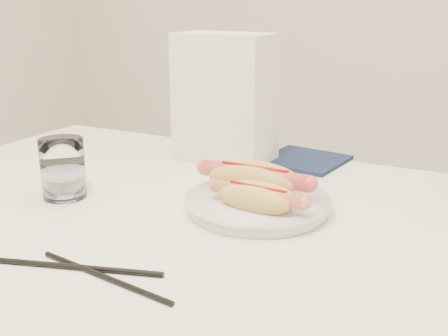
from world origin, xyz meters
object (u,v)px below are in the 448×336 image
at_px(plate, 258,205).
at_px(napkin_box, 225,99).
at_px(table, 192,246).
at_px(water_glass, 63,168).
at_px(hotdog_left, 255,180).
at_px(hotdog_right, 258,198).

distance_m(plate, napkin_box, 0.31).
distance_m(table, napkin_box, 0.35).
bearing_deg(water_glass, table, 9.69).
distance_m(plate, water_glass, 0.33).
height_order(plate, water_glass, water_glass).
relative_size(hotdog_left, hotdog_right, 1.24).
bearing_deg(table, water_glass, -170.31).
distance_m(hotdog_left, napkin_box, 0.28).
bearing_deg(napkin_box, table, -68.64).
bearing_deg(water_glass, napkin_box, 66.32).
relative_size(plate, hotdog_left, 1.20).
bearing_deg(hotdog_left, hotdog_right, -61.17).
bearing_deg(hotdog_right, water_glass, -167.02).
xyz_separation_m(table, water_glass, (-0.23, -0.04, 0.11)).
height_order(table, hotdog_left, hotdog_left).
height_order(table, water_glass, water_glass).
bearing_deg(plate, hotdog_left, 124.84).
bearing_deg(plate, water_glass, -163.98).
xyz_separation_m(plate, napkin_box, (-0.18, 0.23, 0.12)).
distance_m(water_glass, napkin_box, 0.36).
relative_size(plate, water_glass, 2.19).
bearing_deg(plate, hotdog_right, -66.60).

